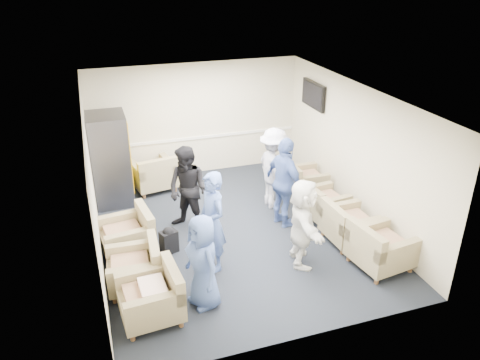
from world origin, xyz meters
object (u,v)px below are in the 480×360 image
object	(u,v)px
armchair_right_midnear	(347,225)
person_mid_left	(212,222)
person_back_right	(274,169)
person_front_right	(302,223)
person_back_left	(188,190)
vending_machine	(111,159)
armchair_left_near	(154,298)
person_front_left	(203,262)
person_mid_right	(285,183)
armchair_right_near	(378,249)
armchair_corner	(154,175)
armchair_right_far	(303,181)
armchair_left_mid	(137,268)
armchair_left_far	(130,236)
armchair_right_midfar	(322,204)

from	to	relation	value
armchair_right_midnear	person_mid_left	size ratio (longest dim) A/B	0.50
person_back_right	person_front_right	xyz separation A→B (m)	(-0.33, -2.08, -0.08)
person_back_left	vending_machine	bearing A→B (deg)	175.86
armchair_left_near	person_front_left	xyz separation A→B (m)	(0.76, 0.07, 0.41)
person_back_left	person_mid_right	world-z (taller)	person_mid_right
armchair_right_near	person_front_right	distance (m)	1.36
armchair_right_midnear	person_back_left	size ratio (longest dim) A/B	0.52
vending_machine	person_mid_left	distance (m)	3.33
armchair_left_near	armchair_corner	bearing A→B (deg)	166.45
armchair_right_far	armchair_corner	size ratio (longest dim) A/B	0.78
person_back_right	person_mid_left	bearing A→B (deg)	131.66
vending_machine	person_front_left	world-z (taller)	vending_machine
armchair_left_mid	person_front_left	size ratio (longest dim) A/B	0.57
armchair_right_midnear	person_front_right	world-z (taller)	person_front_right
armchair_right_far	armchair_right_near	bearing A→B (deg)	-178.81
person_front_left	person_mid_left	distance (m)	0.96
armchair_right_far	armchair_corner	xyz separation A→B (m)	(-3.12, 1.28, 0.04)
person_back_right	armchair_left_far	bearing A→B (deg)	103.19
armchair_left_near	armchair_left_far	size ratio (longest dim) A/B	0.95
person_mid_right	person_front_right	xyz separation A→B (m)	(-0.23, -1.30, -0.12)
armchair_left_far	person_mid_left	world-z (taller)	person_mid_left
person_mid_left	person_front_left	bearing A→B (deg)	-36.90
armchair_left_near	armchair_right_near	xyz separation A→B (m)	(3.79, 0.05, 0.01)
armchair_right_midnear	person_mid_right	size ratio (longest dim) A/B	0.49
armchair_right_midfar	person_mid_right	size ratio (longest dim) A/B	0.49
armchair_corner	person_front_left	size ratio (longest dim) A/B	0.69
armchair_corner	person_back_right	bearing A→B (deg)	135.28
armchair_left_far	person_mid_right	xyz separation A→B (m)	(2.99, 0.06, 0.56)
armchair_left_far	armchair_right_midnear	bearing A→B (deg)	69.23
person_front_left	person_mid_right	distance (m)	2.77
armchair_right_near	armchair_corner	size ratio (longest dim) A/B	0.96
armchair_right_far	vending_machine	world-z (taller)	vending_machine
armchair_corner	vending_machine	world-z (taller)	vending_machine
armchair_right_midfar	person_front_right	bearing A→B (deg)	132.92
person_back_left	person_mid_right	bearing A→B (deg)	36.10
armchair_left_mid	armchair_right_near	size ratio (longest dim) A/B	0.86
armchair_left_mid	armchair_left_far	size ratio (longest dim) A/B	0.89
armchair_right_midfar	vending_machine	bearing A→B (deg)	54.68
vending_machine	person_back_right	distance (m)	3.45
person_back_left	person_front_right	world-z (taller)	person_back_left
armchair_left_near	person_front_left	world-z (taller)	person_front_left
armchair_right_midnear	person_back_left	bearing A→B (deg)	60.62
person_mid_right	person_front_right	distance (m)	1.33
armchair_left_mid	person_front_right	xyz separation A→B (m)	(2.76, -0.23, 0.46)
armchair_corner	vending_machine	bearing A→B (deg)	6.56
person_back_right	armchair_right_midfar	bearing A→B (deg)	-139.00
armchair_right_midfar	person_back_left	xyz separation A→B (m)	(-2.65, 0.41, 0.53)
armchair_left_far	person_back_right	distance (m)	3.24
person_mid_left	person_back_left	size ratio (longest dim) A/B	1.03
armchair_left_near	armchair_left_mid	size ratio (longest dim) A/B	1.07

